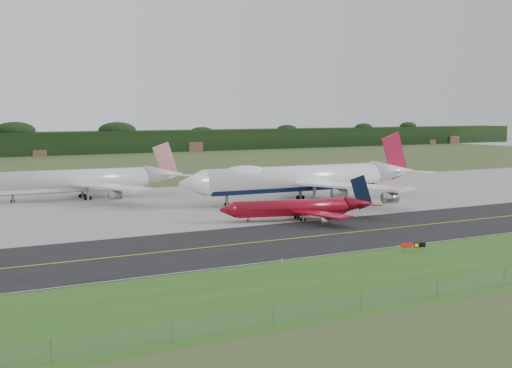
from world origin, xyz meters
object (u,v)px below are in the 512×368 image
object	(u,v)px
jet_star_tail	(84,181)
taxiway_sign	(413,245)
jet_red_737	(300,208)
jet_ba_747	(302,179)

from	to	relation	value
jet_star_tail	taxiway_sign	bearing A→B (deg)	-74.08
jet_red_737	jet_ba_747	bearing A→B (deg)	55.77
jet_star_tail	taxiway_sign	xyz separation A→B (m)	(27.75, -97.24, -3.90)
jet_red_737	taxiway_sign	size ratio (longest dim) A/B	8.39
taxiway_sign	jet_red_737	bearing A→B (deg)	86.63
jet_ba_747	jet_red_737	bearing A→B (deg)	-124.23
jet_red_737	jet_star_tail	world-z (taller)	jet_star_tail
jet_red_737	jet_star_tail	distance (m)	66.17
jet_ba_747	jet_star_tail	world-z (taller)	jet_ba_747
jet_ba_747	jet_red_737	distance (m)	31.51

